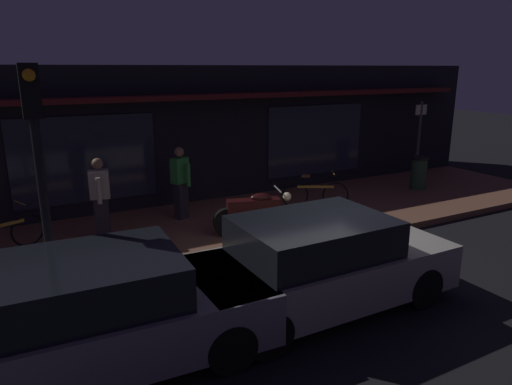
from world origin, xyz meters
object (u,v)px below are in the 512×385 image
object	(u,v)px
person_bystander	(180,182)
parked_car_near	(96,315)
bicycle_parked	(315,194)
bicycle_extra	(1,236)
sign_post	(419,136)
parked_car_far	(318,263)
trash_bin	(419,173)
traffic_light_pole	(38,151)
motorcycle	(255,211)
person_photographer	(100,197)

from	to	relation	value
person_bystander	parked_car_near	bearing A→B (deg)	-119.95
bicycle_parked	bicycle_extra	distance (m)	6.89
sign_post	parked_car_far	size ratio (longest dim) A/B	0.58
bicycle_parked	trash_bin	world-z (taller)	trash_bin
sign_post	parked_car_near	xyz separation A→B (m)	(-10.50, -4.97, -0.81)
trash_bin	parked_car_far	xyz separation A→B (m)	(-6.41, -4.05, 0.08)
person_bystander	sign_post	size ratio (longest dim) A/B	0.70
traffic_light_pole	parked_car_near	distance (m)	2.33
motorcycle	parked_car_far	bearing A→B (deg)	-99.23
person_photographer	person_bystander	world-z (taller)	same
bicycle_parked	person_photographer	xyz separation A→B (m)	(-5.05, 0.31, 0.52)
bicycle_parked	trash_bin	xyz separation A→B (m)	(3.75, 0.20, 0.11)
sign_post	traffic_light_pole	world-z (taller)	traffic_light_pole
bicycle_extra	parked_car_near	bearing A→B (deg)	-76.24
motorcycle	trash_bin	xyz separation A→B (m)	(5.94, 1.14, -0.03)
person_photographer	parked_car_far	world-z (taller)	person_photographer
motorcycle	person_bystander	size ratio (longest dim) A/B	1.00
bicycle_extra	traffic_light_pole	size ratio (longest dim) A/B	0.43
motorcycle	trash_bin	size ratio (longest dim) A/B	1.79
motorcycle	trash_bin	distance (m)	6.05
motorcycle	trash_bin	world-z (taller)	motorcycle
motorcycle	parked_car_far	xyz separation A→B (m)	(-0.47, -2.91, 0.06)
motorcycle	parked_car_near	size ratio (longest dim) A/B	0.40
bicycle_extra	parked_car_near	distance (m)	4.31
parked_car_far	person_photographer	bearing A→B (deg)	119.85
person_photographer	sign_post	xyz separation A→B (m)	(9.68, 0.82, 0.48)
person_photographer	traffic_light_pole	xyz separation A→B (m)	(-1.16, -2.67, 1.45)
bicycle_parked	parked_car_near	xyz separation A→B (m)	(-5.86, -3.84, 0.20)
person_bystander	person_photographer	bearing A→B (deg)	-165.43
motorcycle	bicycle_extra	size ratio (longest dim) A/B	1.08
bicycle_extra	traffic_light_pole	distance (m)	3.41
sign_post	person_bystander	bearing A→B (deg)	-177.49
bicycle_parked	person_photographer	size ratio (longest dim) A/B	0.89
person_photographer	person_bystander	xyz separation A→B (m)	(1.85, 0.48, 0.00)
person_bystander	motorcycle	bearing A→B (deg)	-59.73
bicycle_parked	traffic_light_pole	bearing A→B (deg)	-159.15
parked_car_near	bicycle_parked	bearing A→B (deg)	33.20
person_photographer	trash_bin	xyz separation A→B (m)	(8.80, -0.11, -0.41)
person_photographer	parked_car_near	bearing A→B (deg)	-101.12
bicycle_parked	person_bystander	distance (m)	3.34
bicycle_extra	traffic_light_pole	bearing A→B (deg)	-75.89
motorcycle	sign_post	distance (m)	7.18
trash_bin	parked_car_near	size ratio (longest dim) A/B	0.22
bicycle_extra	person_photographer	distance (m)	1.91
trash_bin	traffic_light_pole	size ratio (longest dim) A/B	0.26
bicycle_parked	parked_car_far	size ratio (longest dim) A/B	0.36
bicycle_parked	bicycle_extra	size ratio (longest dim) A/B	0.96
traffic_light_pole	person_bystander	bearing A→B (deg)	46.33
motorcycle	person_bystander	world-z (taller)	person_bystander
bicycle_extra	trash_bin	world-z (taller)	trash_bin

